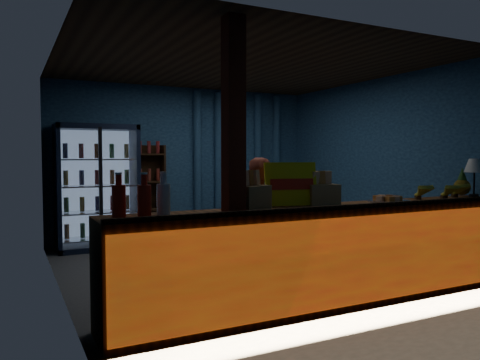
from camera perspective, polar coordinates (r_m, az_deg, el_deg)
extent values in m
plane|color=#515154|center=(6.30, 0.33, -10.12)|extent=(4.60, 4.60, 0.00)
plane|color=navy|center=(8.16, -6.67, 2.06)|extent=(4.60, 0.00, 4.60)
plane|color=navy|center=(4.30, 13.72, 1.17)|extent=(4.60, 0.00, 4.60)
plane|color=navy|center=(5.50, -21.58, 1.43)|extent=(0.00, 4.40, 4.40)
plane|color=navy|center=(7.47, 16.29, 1.88)|extent=(0.00, 4.40, 4.40)
plane|color=#472D19|center=(6.25, 0.34, 13.79)|extent=(4.60, 4.60, 0.00)
cube|color=brown|center=(4.63, 11.16, -8.98)|extent=(4.40, 0.55, 0.95)
cube|color=red|center=(4.41, 13.50, -9.61)|extent=(4.35, 0.02, 0.81)
cube|color=#342410|center=(4.34, 13.41, -3.17)|extent=(4.40, 0.04, 0.04)
cube|color=maroon|center=(3.97, -0.79, 1.12)|extent=(0.16, 0.16, 2.60)
cube|color=black|center=(7.71, -17.34, -0.71)|extent=(1.20, 0.06, 1.90)
cube|color=black|center=(7.37, -21.38, -0.94)|extent=(0.06, 0.60, 1.90)
cube|color=black|center=(7.56, -12.75, -0.72)|extent=(0.06, 0.60, 1.90)
cube|color=black|center=(7.44, -17.12, 6.18)|extent=(1.20, 0.60, 0.08)
cube|color=black|center=(7.56, -16.90, -7.73)|extent=(1.20, 0.60, 0.08)
cube|color=#99B2D8|center=(7.66, -17.28, -0.73)|extent=(1.08, 0.02, 1.74)
cube|color=white|center=(7.17, -16.64, -0.97)|extent=(1.12, 0.02, 1.78)
cube|color=black|center=(7.15, -16.61, -0.98)|extent=(0.05, 0.05, 1.80)
cube|color=silver|center=(7.53, -16.92, -6.76)|extent=(1.08, 0.48, 0.02)
cylinder|color=#B85C1A|center=(7.45, -20.36, -5.91)|extent=(0.07, 0.07, 0.22)
cylinder|color=#1B6C24|center=(7.48, -18.64, -5.85)|extent=(0.07, 0.07, 0.22)
cylinder|color=#B78A1C|center=(7.51, -16.93, -5.78)|extent=(0.07, 0.07, 0.22)
cylinder|color=#1C1855|center=(7.55, -15.24, -5.71)|extent=(0.07, 0.07, 0.22)
cylinder|color=maroon|center=(7.60, -13.57, -5.64)|extent=(0.07, 0.07, 0.22)
cube|color=silver|center=(7.48, -16.97, -3.74)|extent=(1.08, 0.48, 0.02)
cylinder|color=#1B6C24|center=(7.40, -20.42, -2.85)|extent=(0.07, 0.07, 0.22)
cylinder|color=#B78A1C|center=(7.43, -18.69, -2.80)|extent=(0.07, 0.07, 0.22)
cylinder|color=#1C1855|center=(7.46, -16.98, -2.75)|extent=(0.07, 0.07, 0.22)
cylinder|color=maroon|center=(7.50, -15.28, -2.69)|extent=(0.07, 0.07, 0.22)
cylinder|color=#B85C1A|center=(7.55, -13.61, -2.64)|extent=(0.07, 0.07, 0.22)
cube|color=silver|center=(7.44, -17.01, -0.68)|extent=(1.08, 0.48, 0.02)
cylinder|color=#B78A1C|center=(7.37, -20.48, 0.24)|extent=(0.07, 0.07, 0.22)
cylinder|color=#1C1855|center=(7.40, -18.75, 0.28)|extent=(0.07, 0.07, 0.22)
cylinder|color=maroon|center=(7.44, -17.03, 0.32)|extent=(0.07, 0.07, 0.22)
cylinder|color=#B85C1A|center=(7.48, -15.33, 0.36)|extent=(0.07, 0.07, 0.22)
cylinder|color=#1B6C24|center=(7.52, -13.65, 0.40)|extent=(0.07, 0.07, 0.22)
cube|color=silver|center=(7.43, -17.06, 2.40)|extent=(1.08, 0.48, 0.02)
cylinder|color=#1C1855|center=(7.37, -20.53, 3.35)|extent=(0.07, 0.07, 0.22)
cylinder|color=maroon|center=(7.39, -18.80, 3.38)|extent=(0.07, 0.07, 0.22)
cylinder|color=#B85C1A|center=(7.43, -17.08, 3.40)|extent=(0.07, 0.07, 0.22)
cylinder|color=#1B6C24|center=(7.47, -15.37, 3.43)|extent=(0.07, 0.07, 0.22)
cylinder|color=#B78A1C|center=(7.52, -13.68, 3.45)|extent=(0.07, 0.07, 0.22)
cube|color=#342410|center=(7.93, -11.28, -1.62)|extent=(0.50, 0.02, 1.60)
cube|color=#342410|center=(7.74, -12.71, -1.74)|extent=(0.03, 0.28, 1.60)
cube|color=#342410|center=(7.87, -9.38, -1.63)|extent=(0.03, 0.28, 1.60)
cube|color=#342410|center=(7.89, -10.98, -6.76)|extent=(0.46, 0.26, 0.02)
cube|color=#342410|center=(7.83, -11.01, -3.51)|extent=(0.46, 0.26, 0.02)
cube|color=#342410|center=(7.79, -11.05, -0.22)|extent=(0.46, 0.26, 0.02)
cube|color=#342410|center=(7.78, -11.08, 3.09)|extent=(0.46, 0.26, 0.02)
cylinder|color=navy|center=(8.18, -5.20, 2.07)|extent=(0.14, 0.14, 2.50)
cylinder|color=navy|center=(8.33, -2.64, 2.10)|extent=(0.14, 0.14, 2.50)
cylinder|color=navy|center=(8.50, -0.17, 2.12)|extent=(0.14, 0.14, 2.50)
cylinder|color=navy|center=(8.69, 2.19, 2.14)|extent=(0.14, 0.14, 2.50)
cylinder|color=navy|center=(8.89, 4.46, 2.15)|extent=(0.14, 0.14, 2.50)
cube|color=#B67C2D|center=(8.40, -0.97, 5.18)|extent=(0.36, 0.03, 0.28)
cube|color=silver|center=(8.39, -0.91, 5.18)|extent=(0.30, 0.01, 0.22)
imported|color=brown|center=(4.80, 2.86, -5.69)|extent=(0.59, 0.48, 1.41)
imported|color=#4F9F5E|center=(8.42, 7.51, -4.94)|extent=(0.62, 0.64, 0.54)
cube|color=#342410|center=(7.67, -1.77, -5.88)|extent=(0.57, 0.43, 0.49)
cylinder|color=#342410|center=(7.63, -1.77, -3.68)|extent=(0.10, 0.10, 0.10)
cube|color=#D9C60B|center=(4.48, 6.23, -0.50)|extent=(0.53, 0.20, 0.42)
cube|color=red|center=(4.47, 6.37, -0.51)|extent=(0.44, 0.11, 0.10)
cylinder|color=red|center=(3.76, -14.55, -2.51)|extent=(0.11, 0.11, 0.25)
cylinder|color=red|center=(3.75, -14.59, 0.14)|extent=(0.05, 0.05, 0.10)
cylinder|color=white|center=(3.74, -14.60, 0.78)|extent=(0.05, 0.05, 0.02)
cylinder|color=red|center=(3.72, -11.58, -2.53)|extent=(0.11, 0.11, 0.25)
cylinder|color=red|center=(3.71, -11.61, 0.15)|extent=(0.05, 0.05, 0.10)
cylinder|color=white|center=(3.71, -11.62, 0.80)|extent=(0.05, 0.05, 0.02)
cylinder|color=silver|center=(3.85, -9.30, -2.33)|extent=(0.11, 0.11, 0.25)
cylinder|color=silver|center=(3.84, -9.32, 0.26)|extent=(0.05, 0.05, 0.10)
cylinder|color=white|center=(3.84, -9.33, 0.89)|extent=(0.05, 0.05, 0.02)
cube|color=#A0854D|center=(4.19, 1.07, -2.12)|extent=(0.41, 0.38, 0.21)
cube|color=orange|center=(4.11, 0.36, 0.23)|extent=(0.10, 0.09, 0.14)
cube|color=orange|center=(4.17, 1.07, 0.27)|extent=(0.10, 0.09, 0.14)
cube|color=orange|center=(4.24, 1.77, 0.32)|extent=(0.10, 0.09, 0.14)
cube|color=#A0854D|center=(4.67, 9.83, -1.72)|extent=(0.35, 0.31, 0.20)
cube|color=orange|center=(4.63, 8.99, 0.28)|extent=(0.09, 0.07, 0.13)
cube|color=orange|center=(4.66, 9.85, 0.29)|extent=(0.09, 0.07, 0.13)
cube|color=orange|center=(4.69, 10.70, 0.30)|extent=(0.09, 0.07, 0.13)
cylinder|color=silver|center=(5.02, 17.73, -2.50)|extent=(0.43, 0.43, 0.02)
cube|color=orange|center=(5.08, 18.43, -2.05)|extent=(0.09, 0.07, 0.05)
cube|color=orange|center=(5.10, 17.75, -2.02)|extent=(0.11, 0.11, 0.05)
cube|color=orange|center=(5.08, 17.07, -2.03)|extent=(0.07, 0.09, 0.05)
cube|color=orange|center=(5.02, 16.77, -2.08)|extent=(0.11, 0.11, 0.05)
cube|color=orange|center=(4.96, 17.04, -2.15)|extent=(0.09, 0.07, 0.05)
cube|color=orange|center=(4.93, 17.73, -2.18)|extent=(0.11, 0.11, 0.05)
cube|color=orange|center=(4.96, 18.42, -2.17)|extent=(0.07, 0.09, 0.05)
cube|color=orange|center=(5.02, 18.71, -2.12)|extent=(0.11, 0.11, 0.05)
cylinder|color=black|center=(6.04, 26.60, -1.71)|extent=(0.10, 0.10, 0.03)
cylinder|color=black|center=(6.03, 26.64, -0.23)|extent=(0.02, 0.02, 0.31)
cone|color=white|center=(6.03, 26.68, 1.59)|extent=(0.23, 0.23, 0.16)
sphere|color=olive|center=(6.13, 25.43, -0.79)|extent=(0.19, 0.19, 0.19)
cone|color=#25551D|center=(6.12, 25.47, 0.70)|extent=(0.11, 0.11, 0.15)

